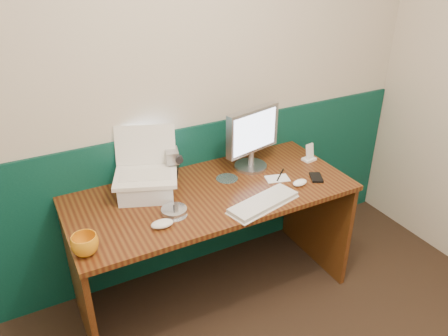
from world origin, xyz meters
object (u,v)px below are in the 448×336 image
desk (212,245)px  laptop (144,156)px  camcorder (173,166)px  monitor (251,139)px  mug (85,245)px  keyboard (263,203)px

desk → laptop: 0.71m
laptop → camcorder: (0.18, 0.07, -0.14)m
desk → monitor: monitor is taller
camcorder → mug: bearing=-128.4°
laptop → mug: 0.58m
desk → keyboard: size_ratio=3.94×
laptop → mug: size_ratio=2.73×
laptop → mug: (-0.41, -0.36, -0.19)m
desk → monitor: bearing=23.1°
desk → keyboard: 0.50m
laptop → keyboard: laptop is taller
keyboard → mug: 0.92m
laptop → monitor: laptop is taller
keyboard → mug: (-0.92, 0.03, 0.04)m
desk → mug: size_ratio=13.01×
monitor → keyboard: monitor is taller
desk → mug: (-0.74, -0.22, 0.42)m
desk → monitor: (0.34, 0.15, 0.56)m
laptop → camcorder: 0.24m
monitor → keyboard: 0.47m
monitor → camcorder: size_ratio=1.85×
desk → laptop: size_ratio=4.77×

